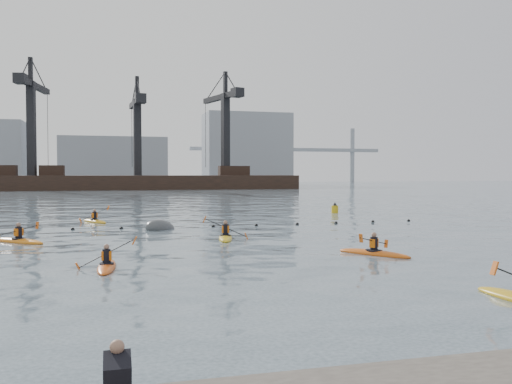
# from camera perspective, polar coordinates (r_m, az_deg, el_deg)

# --- Properties ---
(ground) EXTENTS (400.00, 400.00, 0.00)m
(ground) POSITION_cam_1_polar(r_m,az_deg,el_deg) (15.05, 7.35, -11.92)
(ground) COLOR #384952
(ground) RESTS_ON ground
(float_line) EXTENTS (33.24, 0.73, 0.24)m
(float_line) POSITION_cam_1_polar(r_m,az_deg,el_deg) (36.58, -6.92, -3.64)
(float_line) COLOR black
(float_line) RESTS_ON ground
(barge_pier) EXTENTS (72.00, 19.30, 29.50)m
(barge_pier) POSITION_cam_1_polar(r_m,az_deg,el_deg) (123.64, -12.45, 1.15)
(barge_pier) COLOR black
(barge_pier) RESTS_ON ground
(skyline) EXTENTS (141.00, 28.00, 22.00)m
(skyline) POSITION_cam_1_polar(r_m,az_deg,el_deg) (164.07, -12.21, 3.92)
(skyline) COLOR gray
(skyline) RESTS_ON ground
(kayaker_0) EXTENTS (2.29, 3.31, 1.32)m
(kayaker_0) POSITION_cam_1_polar(r_m,az_deg,el_deg) (21.52, -15.45, -7.48)
(kayaker_0) COLOR #CD5113
(kayaker_0) RESTS_ON ground
(kayaker_2) EXTENTS (3.15, 3.07, 1.17)m
(kayaker_2) POSITION_cam_1_polar(r_m,az_deg,el_deg) (30.98, -23.70, -4.66)
(kayaker_2) COLOR orange
(kayaker_2) RESTS_ON ground
(kayaker_3) EXTENTS (2.48, 3.67, 1.40)m
(kayaker_3) POSITION_cam_1_polar(r_m,az_deg,el_deg) (29.93, -3.23, -4.73)
(kayaker_3) COLOR gold
(kayaker_3) RESTS_ON ground
(kayaker_4) EXTENTS (2.56, 3.34, 1.16)m
(kayaker_4) POSITION_cam_1_polar(r_m,az_deg,el_deg) (24.68, 12.30, -6.22)
(kayaker_4) COLOR #CB5613
(kayaker_4) RESTS_ON ground
(kayaker_5) EXTENTS (2.18, 3.37, 1.31)m
(kayaker_5) POSITION_cam_1_polar(r_m,az_deg,el_deg) (41.77, -16.63, -2.91)
(kayaker_5) COLOR gold
(kayaker_5) RESTS_ON ground
(mooring_buoy) EXTENTS (2.89, 2.88, 1.70)m
(mooring_buoy) POSITION_cam_1_polar(r_m,az_deg,el_deg) (35.58, -10.04, -3.86)
(mooring_buoy) COLOR #393B3D
(mooring_buoy) RESTS_ON ground
(nav_buoy) EXTENTS (0.62, 0.62, 1.13)m
(nav_buoy) POSITION_cam_1_polar(r_m,az_deg,el_deg) (49.69, 8.29, -1.80)
(nav_buoy) COLOR gold
(nav_buoy) RESTS_ON ground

